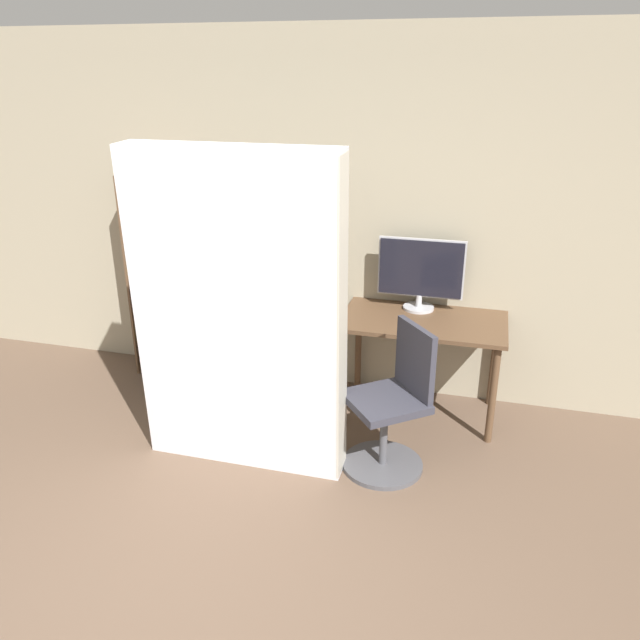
% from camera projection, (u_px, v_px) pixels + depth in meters
% --- Properties ---
extents(wall_back, '(8.00, 0.06, 2.70)m').
position_uv_depth(wall_back, '(312.00, 217.00, 4.73)').
color(wall_back, tan).
rests_on(wall_back, ground).
extents(desk, '(1.16, 0.66, 0.75)m').
position_uv_depth(desk, '(423.00, 333.00, 4.45)').
color(desk, brown).
rests_on(desk, ground).
extents(monitor, '(0.62, 0.23, 0.53)m').
position_uv_depth(monitor, '(421.00, 272.00, 4.50)').
color(monitor, '#B7B7BC').
rests_on(monitor, desk).
extents(office_chair, '(0.62, 0.62, 0.96)m').
position_uv_depth(office_chair, '(392.00, 412.00, 3.92)').
color(office_chair, '#4C4C51').
rests_on(office_chair, ground).
extents(bookshelf, '(0.65, 0.33, 1.65)m').
position_uv_depth(bookshelf, '(167.00, 276.00, 5.08)').
color(bookshelf, brown).
rests_on(bookshelf, ground).
extents(mattress_near, '(1.30, 0.28, 2.02)m').
position_uv_depth(mattress_near, '(239.00, 317.00, 3.75)').
color(mattress_near, silver).
rests_on(mattress_near, ground).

